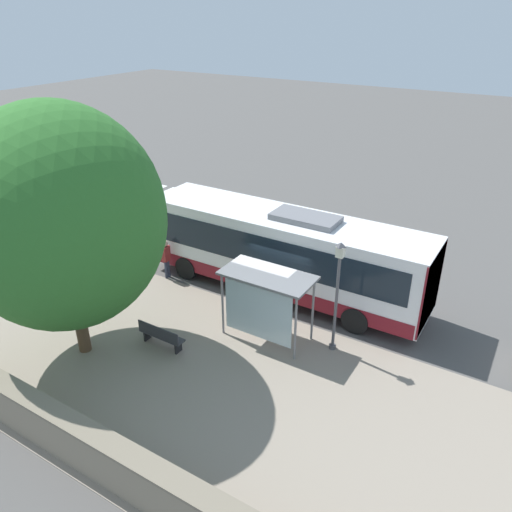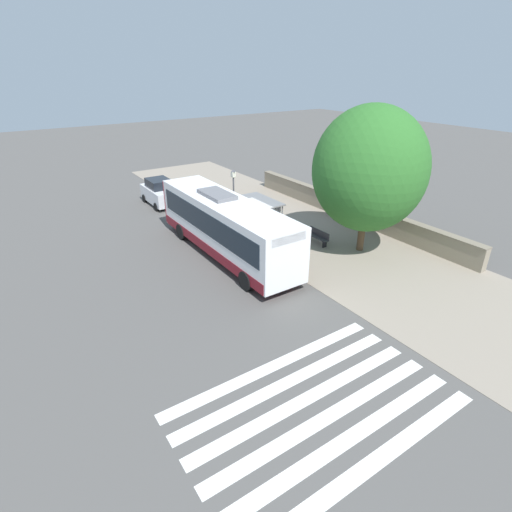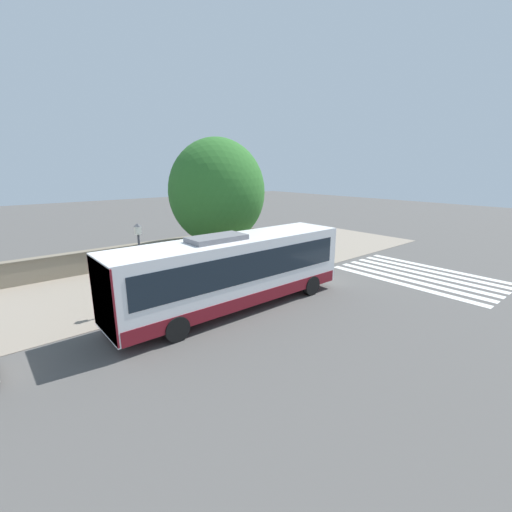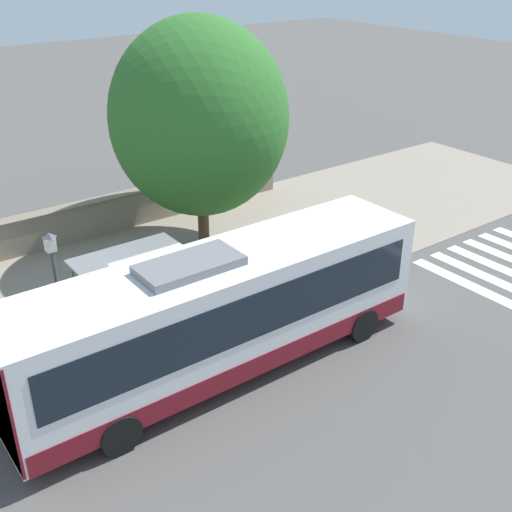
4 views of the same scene
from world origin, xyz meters
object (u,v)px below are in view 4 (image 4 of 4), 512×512
Objects in this scene: pedestrian at (317,265)px; street_lamp_near at (58,291)px; bus_shelter at (127,268)px; bus at (221,311)px; bench at (175,262)px; shade_tree at (199,118)px.

street_lamp_near reaches higher than pedestrian.
street_lamp_near is at bearing -73.01° from bus_shelter.
bus_shelter reaches higher than pedestrian.
bus_shelter is at bearing -162.59° from bus.
pedestrian is 4.94m from bench.
bench is at bearing -54.83° from shade_tree.
bench is at bearing -142.06° from pedestrian.
bench is (-3.87, -3.02, -0.53)m from pedestrian.
shade_tree is at bearing 121.82° from street_lamp_near.
street_lamp_near is (-0.93, -8.05, 1.37)m from pedestrian.
bus_shelter is 1.82× the size of bench.
shade_tree is (-6.94, 3.85, 2.99)m from bus.
pedestrian is 0.21× the size of shade_tree.
street_lamp_near is at bearing -96.58° from pedestrian.
bus is 5.90m from bench.
bus_shelter is 6.72m from shade_tree.
shade_tree is at bearing 125.17° from bench.
pedestrian reaches higher than bench.
pedestrian is (1.62, 5.78, -1.04)m from bus_shelter.
street_lamp_near is (0.69, -2.27, 0.33)m from bus_shelter.
shade_tree reaches higher than street_lamp_near.
shade_tree is (-4.42, 7.13, 2.43)m from street_lamp_near.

